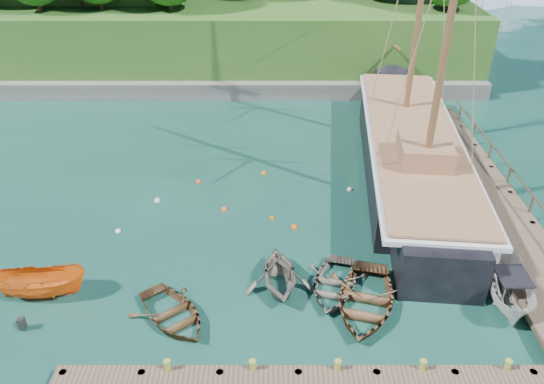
{
  "coord_description": "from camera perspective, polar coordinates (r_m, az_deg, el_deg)",
  "views": [
    {
      "loc": [
        -0.32,
        -17.85,
        15.72
      ],
      "look_at": [
        -0.31,
        4.71,
        2.0
      ],
      "focal_mm": 35.0,
      "sensor_mm": 36.0,
      "label": 1
    }
  ],
  "objects": [
    {
      "name": "bollard_4",
      "position": [
        21.89,
        23.55,
        -18.11
      ],
      "size": [
        0.26,
        0.26,
        0.45
      ],
      "primitive_type": "cylinder",
      "color": "olive",
      "rests_on": "ground"
    },
    {
      "name": "bollard_2",
      "position": [
        20.38,
        6.92,
        -19.51
      ],
      "size": [
        0.26,
        0.26,
        0.45
      ],
      "primitive_type": "cylinder",
      "color": "olive",
      "rests_on": "ground"
    },
    {
      "name": "dock_east",
      "position": [
        31.48,
        22.02,
        -0.26
      ],
      "size": [
        3.2,
        24.0,
        1.1
      ],
      "color": "#47372A",
      "rests_on": "ground"
    },
    {
      "name": "rowboat_2",
      "position": [
        23.12,
        9.86,
        -12.12
      ],
      "size": [
        4.65,
        5.62,
        1.01
      ],
      "primitive_type": "imported",
      "rotation": [
        0.0,
        0.0,
        -0.27
      ],
      "color": "brown",
      "rests_on": "ground"
    },
    {
      "name": "mooring_buoy_2",
      "position": [
        27.98,
        -0.0,
        -2.87
      ],
      "size": [
        0.28,
        0.28,
        0.28
      ],
      "primitive_type": "sphere",
      "color": "#D25700",
      "rests_on": "ground"
    },
    {
      "name": "cabin_boat_white",
      "position": [
        25.1,
        23.8,
        -10.74
      ],
      "size": [
        2.6,
        4.72,
        1.73
      ],
      "primitive_type": "imported",
      "rotation": [
        0.0,
        0.0,
        -0.22
      ],
      "color": "beige",
      "rests_on": "ground"
    },
    {
      "name": "mooring_buoy_4",
      "position": [
        31.48,
        -7.91,
        1.03
      ],
      "size": [
        0.34,
        0.34,
        0.34
      ],
      "primitive_type": "sphere",
      "color": "#F0431C",
      "rests_on": "ground"
    },
    {
      "name": "schooner",
      "position": [
        32.45,
        14.72,
        3.58
      ],
      "size": [
        7.27,
        28.57,
        21.13
      ],
      "rotation": [
        0.0,
        0.0,
        -0.1
      ],
      "color": "black",
      "rests_on": "ground"
    },
    {
      "name": "mooring_buoy_5",
      "position": [
        32.11,
        -0.9,
        1.99
      ],
      "size": [
        0.31,
        0.31,
        0.31
      ],
      "primitive_type": "sphere",
      "color": "orange",
      "rests_on": "ground"
    },
    {
      "name": "bollard_3",
      "position": [
        20.93,
        15.57,
        -18.97
      ],
      "size": [
        0.26,
        0.26,
        0.45
      ],
      "primitive_type": "cylinder",
      "color": "olive",
      "rests_on": "ground"
    },
    {
      "name": "mooring_buoy_0",
      "position": [
        28.12,
        -16.21,
        -4.12
      ],
      "size": [
        0.31,
        0.31,
        0.31
      ],
      "primitive_type": "sphere",
      "color": "silver",
      "rests_on": "ground"
    },
    {
      "name": "bollard_1",
      "position": [
        20.25,
        -2.06,
        -19.64
      ],
      "size": [
        0.26,
        0.26,
        0.45
      ],
      "primitive_type": "cylinder",
      "color": "olive",
      "rests_on": "ground"
    },
    {
      "name": "bollard_0",
      "position": [
        20.57,
        -10.94,
        -19.32
      ],
      "size": [
        0.26,
        0.26,
        0.45
      ],
      "primitive_type": "cylinder",
      "color": "olive",
      "rests_on": "ground"
    },
    {
      "name": "rowboat_1",
      "position": [
        23.72,
        0.77,
        -10.21
      ],
      "size": [
        3.36,
        3.79,
        1.85
      ],
      "primitive_type": "imported",
      "rotation": [
        0.0,
        0.0,
        0.1
      ],
      "color": "#676256",
      "rests_on": "ground"
    },
    {
      "name": "mooring_buoy_7",
      "position": [
        27.32,
        2.4,
        -3.85
      ],
      "size": [
        0.36,
        0.36,
        0.36
      ],
      "primitive_type": "sphere",
      "color": "#D94D0D",
      "rests_on": "ground"
    },
    {
      "name": "mooring_buoy_6",
      "position": [
        30.1,
        -12.23,
        -0.97
      ],
      "size": [
        0.35,
        0.35,
        0.35
      ],
      "primitive_type": "sphere",
      "color": "silver",
      "rests_on": "ground"
    },
    {
      "name": "ground",
      "position": [
        23.79,
        0.76,
        -10.06
      ],
      "size": [
        160.0,
        160.0,
        0.0
      ],
      "primitive_type": "plane",
      "color": "#133A2A",
      "rests_on": "ground"
    },
    {
      "name": "mooring_buoy_1",
      "position": [
        28.78,
        -5.14,
        -1.95
      ],
      "size": [
        0.35,
        0.35,
        0.35
      ],
      "primitive_type": "sphere",
      "color": "#DF561D",
      "rests_on": "ground"
    },
    {
      "name": "headland",
      "position": [
        51.8,
        -14.9,
        19.01
      ],
      "size": [
        51.0,
        19.31,
        12.9
      ],
      "color": "#474744",
      "rests_on": "ground"
    },
    {
      "name": "rowboat_0",
      "position": [
        22.64,
        -10.56,
        -13.35
      ],
      "size": [
        4.62,
        4.78,
        0.81
      ],
      "primitive_type": "imported",
      "rotation": [
        0.0,
        0.0,
        0.68
      ],
      "color": "#4D361E",
      "rests_on": "ground"
    },
    {
      "name": "rowboat_3",
      "position": [
        23.77,
        6.6,
        -10.35
      ],
      "size": [
        3.74,
        4.5,
        0.81
      ],
      "primitive_type": "imported",
      "rotation": [
        0.0,
        0.0,
        -0.28
      ],
      "color": "#5C574B",
      "rests_on": "ground"
    },
    {
      "name": "motorboat_orange",
      "position": [
        25.32,
        -23.26,
        -10.18
      ],
      "size": [
        4.0,
        1.67,
        1.52
      ],
      "primitive_type": "imported",
      "rotation": [
        0.0,
        0.0,
        1.62
      ],
      "color": "orange",
      "rests_on": "ground"
    },
    {
      "name": "mooring_buoy_3",
      "position": [
        30.77,
        8.34,
        0.22
      ],
      "size": [
        0.31,
        0.31,
        0.31
      ],
      "primitive_type": "sphere",
      "color": "silver",
      "rests_on": "ground"
    }
  ]
}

